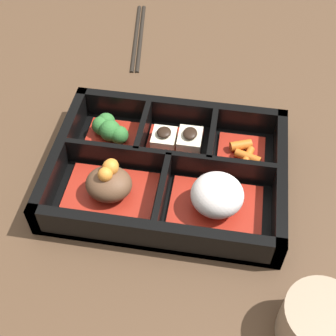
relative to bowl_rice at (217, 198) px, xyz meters
name	(u,v)px	position (x,y,z in m)	size (l,w,h in m)	color
ground_plane	(168,180)	(0.07, -0.05, -0.03)	(3.00, 3.00, 0.00)	#4C3523
bento_base	(168,177)	(0.07, -0.05, -0.03)	(0.31, 0.23, 0.01)	black
bento_rim	(169,167)	(0.07, -0.05, -0.01)	(0.31, 0.23, 0.05)	black
bowl_rice	(217,198)	(0.00, 0.00, 0.00)	(0.12, 0.09, 0.06)	maroon
bowl_stew	(109,185)	(0.14, 0.00, 0.00)	(0.12, 0.09, 0.06)	maroon
bowl_carrots	(242,154)	(-0.03, -0.10, -0.02)	(0.07, 0.08, 0.02)	maroon
bowl_tofu	(178,141)	(0.06, -0.10, -0.01)	(0.08, 0.07, 0.04)	maroon
bowl_greens	(109,131)	(0.16, -0.10, -0.01)	(0.07, 0.07, 0.04)	maroon
tea_cup	(319,323)	(-0.12, 0.14, -0.01)	(0.08, 0.08, 0.06)	gray
chopsticks	(138,36)	(0.18, -0.37, -0.03)	(0.04, 0.21, 0.01)	black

